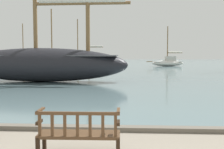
# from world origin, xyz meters

# --- Properties ---
(harbor_water) EXTENTS (100.00, 80.00, 0.08)m
(harbor_water) POSITION_xyz_m (0.00, 44.00, 0.04)
(harbor_water) COLOR slate
(harbor_water) RESTS_ON ground
(quay_edge_kerb) EXTENTS (40.00, 0.30, 0.12)m
(quay_edge_kerb) POSITION_xyz_m (0.00, 3.85, 0.06)
(quay_edge_kerb) COLOR #675F54
(quay_edge_kerb) RESTS_ON ground
(park_bench) EXTENTS (1.61, 0.55, 0.92)m
(park_bench) POSITION_xyz_m (-0.44, 2.02, 0.47)
(park_bench) COLOR black
(park_bench) RESTS_ON ground
(sailboat_nearest_port) EXTENTS (14.54, 3.04, 17.04)m
(sailboat_nearest_port) POSITION_xyz_m (-5.35, 15.43, 1.57)
(sailboat_nearest_port) COLOR black
(sailboat_nearest_port) RESTS_ON harbor_water
(sailboat_outer_starboard) EXTENTS (3.02, 7.18, 7.51)m
(sailboat_outer_starboard) POSITION_xyz_m (-9.06, 31.99, 0.69)
(sailboat_outer_starboard) COLOR navy
(sailboat_outer_starboard) RESTS_ON harbor_water
(sailboat_centre_channel) EXTENTS (5.50, 1.79, 6.36)m
(sailboat_centre_channel) POSITION_xyz_m (-15.05, 38.46, 0.60)
(sailboat_centre_channel) COLOR silver
(sailboat_centre_channel) RESTS_ON harbor_water
(sailboat_far_starboard) EXTENTS (5.88, 3.01, 5.87)m
(sailboat_far_starboard) POSITION_xyz_m (6.62, 38.63, 0.68)
(sailboat_far_starboard) COLOR silver
(sailboat_far_starboard) RESTS_ON harbor_water
(sailboat_outer_port) EXTENTS (7.27, 1.69, 8.91)m
(sailboat_outer_port) POSITION_xyz_m (-5.37, 40.51, 0.78)
(sailboat_outer_port) COLOR black
(sailboat_outer_port) RESTS_ON harbor_water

